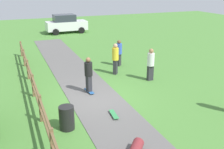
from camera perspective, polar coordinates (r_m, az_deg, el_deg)
ground_plane at (r=12.49m, az=-3.74°, el=-5.06°), size 60.00×60.00×0.00m
asphalt_path at (r=12.49m, az=-3.74°, el=-5.02°), size 2.40×28.00×0.02m
wooden_fence at (r=11.76m, az=-15.95°, el=-3.86°), size 0.12×18.12×1.10m
trash_bin at (r=9.96m, az=-9.69°, el=-9.14°), size 0.56×0.56×0.90m
skater_riding at (r=12.74m, az=-5.05°, el=0.26°), size 0.43×0.82×1.77m
skateboard_loose at (r=10.84m, az=0.37°, el=-8.52°), size 0.28×0.82×0.08m
bystander_yellow at (r=15.37m, az=0.73°, el=3.70°), size 0.53×0.53×1.82m
bystander_white at (r=14.52m, az=8.30°, el=2.46°), size 0.41×0.41×1.78m
bystander_blue at (r=16.96m, az=1.49°, el=4.89°), size 0.54×0.54×1.68m
parked_car_white at (r=28.77m, az=-9.84°, el=10.68°), size 4.24×2.07×1.92m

